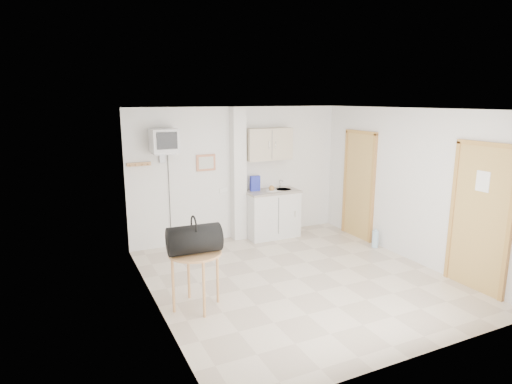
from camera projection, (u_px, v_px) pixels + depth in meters
name	position (u px, v px, depth m)	size (l,w,h in m)	color
ground	(298.00, 278.00, 6.42)	(4.50, 4.50, 0.00)	beige
room_envelope	(311.00, 175.00, 6.27)	(4.24, 4.54, 2.55)	white
kitchenette	(271.00, 196.00, 8.25)	(1.03, 0.58, 2.10)	silver
crt_television	(164.00, 142.00, 7.18)	(0.44, 0.45, 2.15)	slate
round_table	(195.00, 259.00, 5.40)	(0.68, 0.68, 0.76)	tan
duffel_bag	(194.00, 239.00, 5.29)	(0.67, 0.39, 0.49)	black
water_bottle	(375.00, 239.00, 7.74)	(0.12, 0.12, 0.35)	#A5CADF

